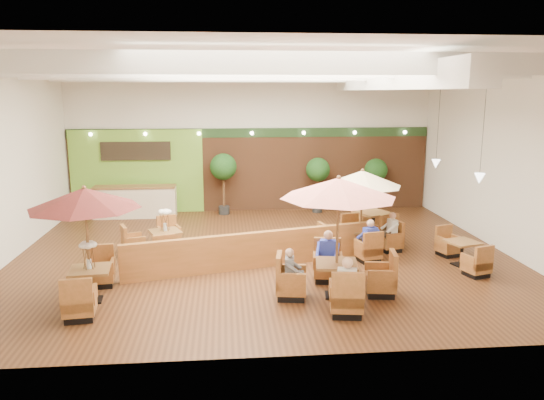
{
  "coord_description": "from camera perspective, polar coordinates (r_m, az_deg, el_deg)",
  "views": [
    {
      "loc": [
        -1.07,
        -14.58,
        4.59
      ],
      "look_at": [
        0.3,
        0.5,
        1.5
      ],
      "focal_mm": 35.0,
      "sensor_mm": 36.0,
      "label": 1
    }
  ],
  "objects": [
    {
      "name": "table_5",
      "position": [
        17.42,
        10.82,
        -2.61
      ],
      "size": [
        1.2,
        2.94,
        1.03
      ],
      "rotation": [
        0.0,
        0.0,
        0.39
      ],
      "color": "brown",
      "rests_on": "ground"
    },
    {
      "name": "room",
      "position": [
        15.88,
        -0.42,
        8.07
      ],
      "size": [
        14.04,
        14.0,
        5.52
      ],
      "color": "#381E0F",
      "rests_on": "ground"
    },
    {
      "name": "topiary_2",
      "position": [
        20.94,
        11.11,
        2.96
      ],
      "size": [
        0.89,
        0.89,
        2.07
      ],
      "color": "black",
      "rests_on": "ground"
    },
    {
      "name": "table_0",
      "position": [
        12.16,
        -19.41,
        -1.47
      ],
      "size": [
        2.43,
        2.62,
        2.63
      ],
      "rotation": [
        0.0,
        0.0,
        0.11
      ],
      "color": "brown",
      "rests_on": "ground"
    },
    {
      "name": "diner_0",
      "position": [
        11.21,
        8.07,
        -8.55
      ],
      "size": [
        0.44,
        0.39,
        0.82
      ],
      "rotation": [
        0.0,
        0.0,
        -0.25
      ],
      "color": "white",
      "rests_on": "ground"
    },
    {
      "name": "diner_2",
      "position": [
        12.0,
        2.11,
        -7.27
      ],
      "size": [
        0.31,
        0.37,
        0.71
      ],
      "rotation": [
        0.0,
        0.0,
        4.57
      ],
      "color": "slate",
      "rests_on": "ground"
    },
    {
      "name": "topiary_0",
      "position": [
        20.08,
        -5.25,
        3.32
      ],
      "size": [
        1.0,
        1.0,
        2.33
      ],
      "color": "black",
      "rests_on": "ground"
    },
    {
      "name": "table_2",
      "position": [
        15.38,
        9.64,
        0.5
      ],
      "size": [
        2.5,
        2.5,
        2.46
      ],
      "rotation": [
        0.0,
        0.0,
        0.23
      ],
      "color": "brown",
      "rests_on": "ground"
    },
    {
      "name": "table_1",
      "position": [
        11.85,
        7.09,
        -1.7
      ],
      "size": [
        2.82,
        2.82,
        2.81
      ],
      "rotation": [
        0.0,
        0.0,
        -0.16
      ],
      "color": "brown",
      "rests_on": "ground"
    },
    {
      "name": "diner_3",
      "position": [
        14.75,
        10.39,
        -3.79
      ],
      "size": [
        0.41,
        0.38,
        0.75
      ],
      "rotation": [
        0.0,
        0.0,
        0.37
      ],
      "color": "#293AB5",
      "rests_on": "ground"
    },
    {
      "name": "table_4",
      "position": [
        15.2,
        19.73,
        -5.46
      ],
      "size": [
        0.95,
        2.4,
        0.85
      ],
      "rotation": [
        0.0,
        0.0,
        0.3
      ],
      "color": "brown",
      "rests_on": "ground"
    },
    {
      "name": "service_counter",
      "position": [
        20.36,
        -14.5,
        -0.19
      ],
      "size": [
        3.0,
        0.75,
        1.18
      ],
      "color": "beige",
      "rests_on": "ground"
    },
    {
      "name": "diner_1",
      "position": [
        13.11,
        6.02,
        -5.5
      ],
      "size": [
        0.45,
        0.41,
        0.81
      ],
      "rotation": [
        0.0,
        0.0,
        2.82
      ],
      "color": "#293AB5",
      "rests_on": "ground"
    },
    {
      "name": "diner_4",
      "position": [
        15.84,
        12.66,
        -2.88
      ],
      "size": [
        0.31,
        0.37,
        0.71
      ],
      "rotation": [
        0.0,
        0.0,
        1.72
      ],
      "color": "white",
      "rests_on": "ground"
    },
    {
      "name": "topiary_1",
      "position": [
        20.42,
        4.96,
        3.04
      ],
      "size": [
        0.92,
        0.92,
        2.13
      ],
      "color": "black",
      "rests_on": "ground"
    },
    {
      "name": "booth_divider",
      "position": [
        14.11,
        -1.82,
        -5.4
      ],
      "size": [
        6.8,
        1.98,
        0.97
      ],
      "primitive_type": "cube",
      "rotation": [
        0.0,
        0.0,
        0.26
      ],
      "color": "brown",
      "rests_on": "ground"
    },
    {
      "name": "table_3",
      "position": [
        15.49,
        -12.23,
        -4.26
      ],
      "size": [
        1.82,
        2.58,
        1.5
      ],
      "rotation": [
        0.0,
        0.0,
        0.35
      ],
      "color": "brown",
      "rests_on": "ground"
    }
  ]
}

